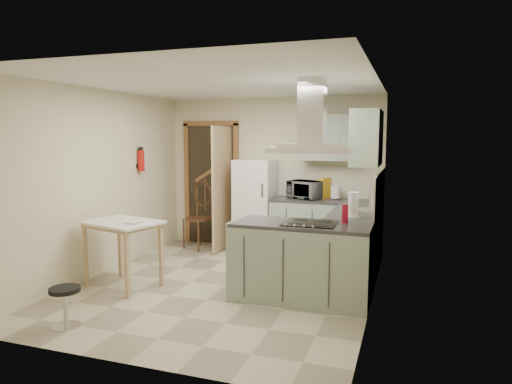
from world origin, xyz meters
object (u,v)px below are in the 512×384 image
(peninsula, at_px, (301,262))
(drop_leaf_table, at_px, (123,254))
(fridge, at_px, (255,206))
(microwave, at_px, (305,190))
(extractor_hood, at_px, (311,150))
(bentwood_chair, at_px, (199,219))
(stool, at_px, (66,307))

(peninsula, relative_size, drop_leaf_table, 1.75)
(fridge, bearing_deg, microwave, 3.00)
(extractor_hood, bearing_deg, bentwood_chair, 141.16)
(extractor_hood, distance_m, stool, 3.00)
(peninsula, height_order, bentwood_chair, bentwood_chair)
(peninsula, distance_m, extractor_hood, 1.27)
(fridge, xyz_separation_m, extractor_hood, (1.32, -1.98, 0.97))
(drop_leaf_table, relative_size, stool, 2.20)
(stool, distance_m, microwave, 3.94)
(drop_leaf_table, bearing_deg, microwave, 66.29)
(drop_leaf_table, distance_m, stool, 1.26)
(extractor_hood, distance_m, drop_leaf_table, 2.67)
(fridge, bearing_deg, drop_leaf_table, -114.01)
(fridge, relative_size, drop_leaf_table, 1.70)
(peninsula, bearing_deg, microwave, 101.57)
(extractor_hood, bearing_deg, microwave, 104.26)
(drop_leaf_table, distance_m, bentwood_chair, 2.06)
(bentwood_chair, height_order, microwave, microwave)
(peninsula, height_order, drop_leaf_table, peninsula)
(peninsula, xyz_separation_m, bentwood_chair, (-2.17, 1.82, 0.06))
(microwave, bearing_deg, bentwood_chair, -149.47)
(peninsula, relative_size, stool, 3.85)
(peninsula, relative_size, extractor_hood, 1.72)
(peninsula, bearing_deg, stool, -144.22)
(fridge, distance_m, bentwood_chair, 0.98)
(extractor_hood, distance_m, microwave, 2.20)
(fridge, xyz_separation_m, microwave, (0.81, 0.04, 0.29))
(fridge, bearing_deg, bentwood_chair, -170.61)
(bentwood_chair, distance_m, stool, 3.31)
(bentwood_chair, bearing_deg, extractor_hood, -16.48)
(extractor_hood, xyz_separation_m, drop_leaf_table, (-2.31, -0.24, -1.31))
(drop_leaf_table, bearing_deg, stool, -66.94)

